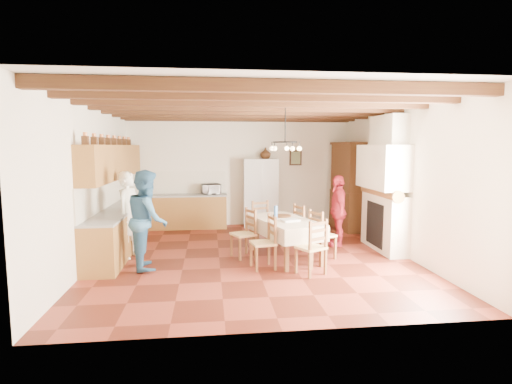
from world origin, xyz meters
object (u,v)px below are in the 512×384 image
at_px(chair_right_near, 322,234).
at_px(chair_right_far, 306,227).
at_px(refrigerator, 261,192).
at_px(chair_end_near, 311,246).
at_px(chair_left_near, 263,242).
at_px(dining_table, 284,223).
at_px(person_woman_red, 338,211).
at_px(microwave, 211,189).
at_px(hutch, 348,186).
at_px(person_man, 130,215).
at_px(chair_left_far, 243,233).
at_px(chair_end_far, 263,223).
at_px(person_woman_blue, 147,219).

bearing_deg(chair_right_near, chair_right_far, -13.84).
relative_size(refrigerator, chair_end_near, 1.91).
bearing_deg(chair_left_near, chair_right_far, 129.12).
bearing_deg(dining_table, person_woman_red, 31.66).
distance_m(refrigerator, microwave, 1.36).
bearing_deg(chair_right_near, microwave, 8.19).
xyz_separation_m(dining_table, chair_right_far, (0.58, 0.63, -0.20)).
height_order(chair_right_near, chair_end_near, same).
bearing_deg(hutch, chair_right_far, -135.86).
relative_size(hutch, person_man, 1.34).
distance_m(chair_left_far, chair_right_near, 1.54).
xyz_separation_m(hutch, chair_left_near, (-2.65, -3.10, -0.66)).
bearing_deg(hutch, person_woman_red, -121.69).
distance_m(chair_right_near, chair_end_near, 1.01).
height_order(person_man, microwave, person_man).
distance_m(hutch, chair_right_near, 3.04).
xyz_separation_m(hutch, chair_end_near, (-1.88, -3.50, -0.66)).
bearing_deg(dining_table, chair_left_far, 170.75).
relative_size(chair_end_far, person_woman_red, 0.62).
xyz_separation_m(refrigerator, microwave, (-1.35, -0.11, 0.12)).
bearing_deg(person_man, chair_right_near, -73.42).
distance_m(chair_end_far, person_woman_blue, 2.73).
bearing_deg(microwave, chair_right_near, -68.02).
height_order(refrigerator, microwave, refrigerator).
bearing_deg(chair_end_far, refrigerator, 70.16).
bearing_deg(chair_end_far, person_woman_red, -24.70).
xyz_separation_m(chair_left_near, person_man, (-2.49, 1.03, 0.37)).
bearing_deg(chair_right_near, hutch, -53.75).
height_order(refrigerator, chair_end_far, refrigerator).
relative_size(person_man, person_woman_red, 1.09).
height_order(dining_table, chair_left_near, chair_left_near).
xyz_separation_m(chair_left_near, microwave, (-0.90, 3.74, 0.56)).
relative_size(chair_left_far, chair_right_near, 1.00).
height_order(chair_right_far, chair_end_near, same).
xyz_separation_m(dining_table, person_man, (-2.99, 0.41, 0.16)).
bearing_deg(person_woman_blue, microwave, -29.65).
xyz_separation_m(chair_left_far, person_man, (-2.20, 0.28, 0.37)).
bearing_deg(chair_end_near, chair_end_far, -104.28).
distance_m(chair_left_near, chair_end_near, 0.87).
height_order(chair_end_near, person_woman_blue, person_woman_blue).
bearing_deg(refrigerator, chair_left_far, -99.59).
distance_m(dining_table, chair_right_far, 0.88).
xyz_separation_m(chair_right_near, person_woman_blue, (-3.27, -0.21, 0.40)).
distance_m(person_woman_blue, microwave, 3.64).
distance_m(hutch, microwave, 3.61).
xyz_separation_m(refrigerator, hutch, (2.20, -0.75, 0.22)).
distance_m(person_man, microwave, 3.15).
bearing_deg(person_woman_red, hutch, 162.61).
bearing_deg(person_woman_red, person_man, -75.76).
bearing_deg(hutch, chair_end_near, -123.86).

